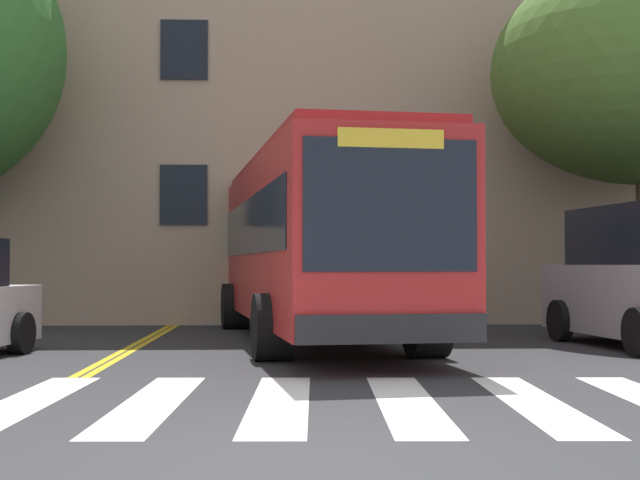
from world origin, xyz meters
The scene contains 7 objects.
ground_plane centered at (0.00, 0.00, 0.00)m, with size 120.00×120.00×0.00m, color #303033.
crosswalk centered at (0.54, 2.78, 0.00)m, with size 12.46×4.41×0.01m.
lane_line_yellow_inner centered at (-2.71, 16.78, 0.00)m, with size 0.12×36.00×0.01m, color gold.
lane_line_yellow_outer centered at (-2.55, 16.78, 0.00)m, with size 0.12×36.00×0.01m, color gold.
city_bus centered at (0.41, 10.69, 1.86)m, with size 4.15×12.63×3.36m.
car_red_behind_bus centered at (-0.52, 19.27, 0.85)m, with size 2.10×4.32×1.88m.
building_facade centered at (-2.40, 18.90, 6.08)m, with size 31.68×9.06×12.14m.
Camera 1 is at (-0.06, -6.35, 1.42)m, focal length 50.00 mm.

